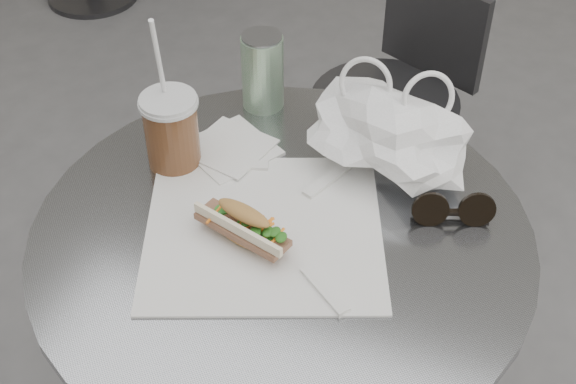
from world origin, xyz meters
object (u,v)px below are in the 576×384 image
at_px(chair_far, 390,135).
at_px(sunglasses, 453,211).
at_px(drink_can, 263,71).
at_px(banh_mi, 243,226).
at_px(iced_coffee, 171,130).
at_px(cafe_table, 282,343).

height_order(chair_far, sunglasses, sunglasses).
height_order(chair_far, drink_can, drink_can).
distance_m(banh_mi, drink_can, 0.35).
relative_size(iced_coffee, drink_can, 1.95).
xyz_separation_m(cafe_table, drink_can, (-0.16, 0.29, 0.34)).
bearing_deg(drink_can, sunglasses, -23.33).
relative_size(cafe_table, banh_mi, 3.87).
xyz_separation_m(cafe_table, banh_mi, (-0.04, -0.04, 0.31)).
distance_m(chair_far, sunglasses, 0.88).
xyz_separation_m(sunglasses, drink_can, (-0.39, 0.17, 0.05)).
relative_size(cafe_table, drink_can, 5.38).
relative_size(banh_mi, sunglasses, 1.58).
relative_size(banh_mi, drink_can, 1.39).
xyz_separation_m(banh_mi, iced_coffee, (-0.18, 0.12, 0.03)).
height_order(cafe_table, drink_can, drink_can).
xyz_separation_m(chair_far, iced_coffee, (-0.18, -0.74, 0.49)).
height_order(sunglasses, drink_can, drink_can).
bearing_deg(chair_far, drink_can, 100.30).
bearing_deg(sunglasses, cafe_table, -174.44).
bearing_deg(iced_coffee, sunglasses, 4.68).
height_order(cafe_table, iced_coffee, iced_coffee).
relative_size(chair_far, banh_mi, 3.55).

